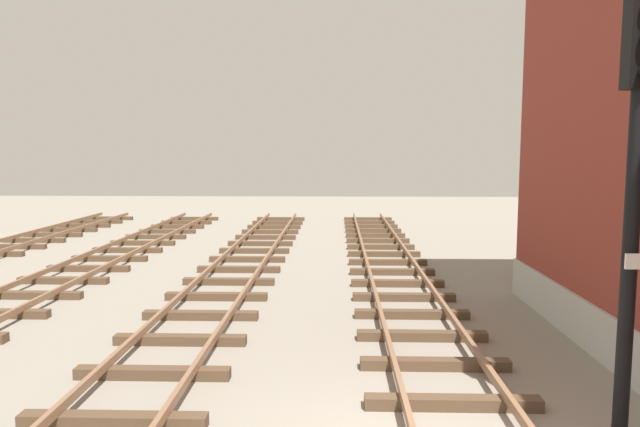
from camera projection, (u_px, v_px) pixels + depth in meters
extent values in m
cube|color=#4C3826|center=(453.00, 403.00, 8.08)|extent=(2.50, 0.24, 0.18)
cube|color=#4C3826|center=(435.00, 364.00, 9.55)|extent=(2.50, 0.24, 0.18)
cube|color=#4C3826|center=(422.00, 336.00, 11.02)|extent=(2.50, 0.24, 0.18)
cube|color=#4C3826|center=(412.00, 314.00, 12.49)|extent=(2.50, 0.24, 0.18)
cube|color=#4C3826|center=(404.00, 297.00, 13.96)|extent=(2.50, 0.24, 0.18)
cube|color=#4C3826|center=(397.00, 283.00, 15.43)|extent=(2.50, 0.24, 0.18)
cube|color=#4C3826|center=(392.00, 272.00, 16.90)|extent=(2.50, 0.24, 0.18)
cube|color=#4C3826|center=(388.00, 262.00, 18.37)|extent=(2.50, 0.24, 0.18)
cube|color=#4C3826|center=(384.00, 254.00, 19.83)|extent=(2.50, 0.24, 0.18)
cube|color=#4C3826|center=(381.00, 247.00, 21.30)|extent=(2.50, 0.24, 0.18)
cube|color=#4C3826|center=(378.00, 241.00, 22.77)|extent=(2.50, 0.24, 0.18)
cube|color=#4C3826|center=(375.00, 235.00, 24.24)|extent=(2.50, 0.24, 0.18)
cube|color=#4C3826|center=(373.00, 231.00, 25.71)|extent=(2.50, 0.24, 0.18)
cube|color=#4C3826|center=(371.00, 226.00, 27.18)|extent=(2.50, 0.24, 0.18)
cube|color=#4C3826|center=(369.00, 223.00, 28.65)|extent=(2.50, 0.24, 0.18)
cube|color=#4C3826|center=(368.00, 219.00, 30.12)|extent=(2.50, 0.24, 0.18)
cube|color=#4C3826|center=(113.00, 421.00, 7.55)|extent=(2.50, 0.24, 0.18)
cube|color=#4C3826|center=(153.00, 373.00, 9.17)|extent=(2.50, 0.24, 0.18)
cube|color=#4C3826|center=(180.00, 340.00, 10.78)|extent=(2.50, 0.24, 0.18)
cube|color=#4C3826|center=(201.00, 315.00, 12.40)|extent=(2.50, 0.24, 0.18)
cube|color=#4C3826|center=(216.00, 296.00, 14.02)|extent=(2.50, 0.24, 0.18)
cube|color=#4C3826|center=(229.00, 282.00, 15.63)|extent=(2.50, 0.24, 0.18)
cube|color=#4C3826|center=(239.00, 269.00, 17.25)|extent=(2.50, 0.24, 0.18)
cube|color=#4C3826|center=(247.00, 259.00, 18.87)|extent=(2.50, 0.24, 0.18)
cube|color=#4C3826|center=(254.00, 251.00, 20.48)|extent=(2.50, 0.24, 0.18)
cube|color=#4C3826|center=(260.00, 244.00, 22.10)|extent=(2.50, 0.24, 0.18)
cube|color=#4C3826|center=(266.00, 237.00, 23.72)|extent=(2.50, 0.24, 0.18)
cube|color=#4C3826|center=(270.00, 232.00, 25.33)|extent=(2.50, 0.24, 0.18)
cube|color=#4C3826|center=(274.00, 227.00, 26.95)|extent=(2.50, 0.24, 0.18)
cube|color=#4C3826|center=(278.00, 223.00, 28.56)|extent=(2.50, 0.24, 0.18)
cube|color=#4C3826|center=(281.00, 219.00, 30.18)|extent=(2.50, 0.24, 0.18)
cube|color=#4C3826|center=(32.00, 295.00, 14.15)|extent=(2.50, 0.24, 0.18)
cube|color=#4C3826|center=(63.00, 280.00, 15.77)|extent=(2.50, 0.24, 0.18)
cube|color=#4C3826|center=(89.00, 268.00, 17.38)|extent=(2.50, 0.24, 0.18)
cube|color=#4C3826|center=(110.00, 259.00, 19.00)|extent=(2.50, 0.24, 0.18)
cube|color=#4C3826|center=(128.00, 250.00, 20.62)|extent=(2.50, 0.24, 0.18)
cube|color=#4C3826|center=(143.00, 243.00, 22.23)|extent=(2.50, 0.24, 0.18)
cube|color=#4C3826|center=(156.00, 237.00, 23.85)|extent=(2.50, 0.24, 0.18)
cube|color=#4C3826|center=(167.00, 231.00, 25.47)|extent=(2.50, 0.24, 0.18)
cube|color=#4C3826|center=(178.00, 227.00, 27.08)|extent=(2.50, 0.24, 0.18)
cube|color=#4C3826|center=(187.00, 222.00, 28.70)|extent=(2.50, 0.24, 0.18)
cube|color=#4C3826|center=(195.00, 219.00, 30.31)|extent=(2.50, 0.24, 0.18)
cube|color=#4C3826|center=(13.00, 246.00, 21.41)|extent=(2.50, 0.24, 0.18)
cube|color=#4C3826|center=(34.00, 240.00, 22.92)|extent=(2.50, 0.24, 0.18)
cube|color=#4C3826|center=(53.00, 235.00, 24.44)|extent=(2.50, 0.24, 0.18)
cube|color=#4C3826|center=(70.00, 230.00, 25.95)|extent=(2.50, 0.24, 0.18)
cube|color=#4C3826|center=(84.00, 226.00, 27.47)|extent=(2.50, 0.24, 0.18)
cube|color=#4C3826|center=(97.00, 222.00, 28.98)|extent=(2.50, 0.24, 0.18)
cube|color=#4C3826|center=(109.00, 218.00, 30.50)|extent=(2.50, 0.24, 0.18)
cylinder|color=black|center=(628.00, 277.00, 6.69)|extent=(0.18, 0.18, 4.33)
cube|color=white|center=(636.00, 261.00, 6.52)|extent=(0.24, 0.03, 0.18)
cube|color=#B2B2AD|center=(640.00, 363.00, 8.63)|extent=(0.08, 12.26, 0.90)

